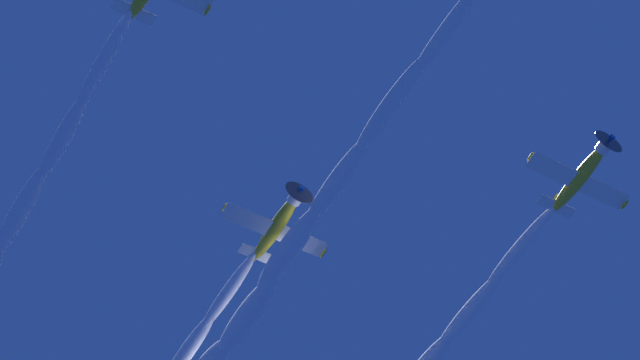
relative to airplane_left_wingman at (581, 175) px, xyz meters
name	(u,v)px	position (x,y,z in m)	size (l,w,h in m)	color
airplane_left_wingman	(581,175)	(0.00, 0.00, 0.00)	(7.65, 7.05, 2.28)	gold
airplane_slot_tail	(278,225)	(-7.42, 19.95, -0.24)	(7.65, 7.05, 2.30)	gold
smoke_trail_lead	(215,357)	(-0.52, 29.82, -2.01)	(28.46, 50.03, 2.49)	white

